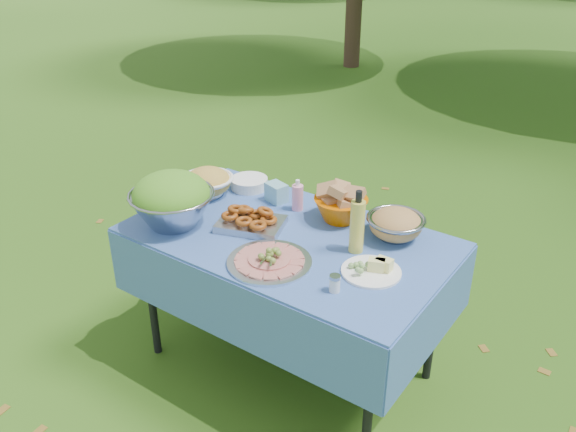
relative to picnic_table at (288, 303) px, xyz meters
The scene contains 14 objects.
ground 0.38m from the picnic_table, ahead, with size 80.00×80.00×0.00m, color #163509.
picnic_table is the anchor object (origin of this frame).
salad_bowl 0.75m from the picnic_table, 156.31° to the right, with size 0.40×0.40×0.26m, color #9D9EA5, non-canonical shape.
pasta_bowl_white 0.75m from the picnic_table, 169.17° to the left, with size 0.26×0.26×0.15m, color white, non-canonical shape.
plate_stack 0.69m from the picnic_table, 147.29° to the left, with size 0.20×0.20×0.06m, color white.
wipes_box 0.56m from the picnic_table, 135.00° to the left, with size 0.11×0.08×0.10m, color #7BBCCD.
sanitizer_bottle 0.53m from the picnic_table, 115.51° to the left, with size 0.06×0.06×0.16m, color #FD9ABC.
bread_bowl 0.55m from the picnic_table, 67.62° to the left, with size 0.26×0.26×0.17m, color #D15B00, non-canonical shape.
pasta_bowl_steel 0.66m from the picnic_table, 33.63° to the left, with size 0.26×0.26×0.14m, color #9D9EA5, non-canonical shape.
fried_tray 0.46m from the picnic_table, 168.93° to the right, with size 0.30×0.21×0.07m, color #A6A7AB.
charcuterie_platter 0.49m from the picnic_table, 73.70° to the right, with size 0.36×0.36×0.08m, color silver.
oil_bottle 0.62m from the picnic_table, 11.11° to the left, with size 0.06×0.06×0.29m, color gold.
cheese_plate 0.62m from the picnic_table, ahead, with size 0.25×0.25×0.07m, color white.
shaker 0.63m from the picnic_table, 32.37° to the right, with size 0.05×0.05×0.07m, color white.
Camera 1 is at (1.39, -1.98, 2.15)m, focal length 38.00 mm.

